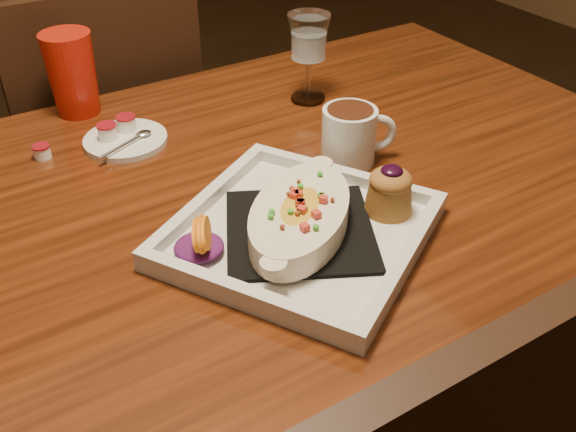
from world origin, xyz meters
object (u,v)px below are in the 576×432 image
plate (306,222)px  goblet (309,42)px  chair_far (109,158)px  table (228,252)px  red_tumbler (72,74)px  saucer (124,138)px  coffee_mug (351,133)px

plate → goblet: size_ratio=2.63×
chair_far → table: bearing=90.0°
chair_far → red_tumbler: 0.40m
table → plate: size_ratio=3.50×
saucer → table: bearing=-75.3°
chair_far → red_tumbler: bearing=67.9°
coffee_mug → saucer: 0.38m
goblet → red_tumbler: size_ratio=1.10×
table → plate: plate is taller
table → saucer: (-0.06, 0.25, 0.11)m
saucer → red_tumbler: (-0.03, 0.15, 0.06)m
chair_far → goblet: size_ratio=5.69×
plate → red_tumbler: size_ratio=2.89×
chair_far → coffee_mug: (0.22, -0.63, 0.29)m
table → saucer: 0.28m
goblet → table: bearing=-142.7°
plate → coffee_mug: size_ratio=3.61×
chair_far → red_tumbler: chair_far is taller
coffee_mug → goblet: goblet is taller
table → coffee_mug: (0.22, -0.00, 0.15)m
goblet → red_tumbler: goblet is taller
chair_far → goblet: 0.61m
plate → coffee_mug: 0.22m
table → red_tumbler: size_ratio=10.11×
goblet → plate: bearing=-123.5°
table → goblet: bearing=37.3°
saucer → coffee_mug: bearing=-40.7°
red_tumbler → chair_far: bearing=67.9°
goblet → saucer: 0.37m
saucer → red_tumbler: bearing=100.6°
plate → goblet: (0.24, 0.36, 0.09)m
goblet → red_tumbler: (-0.39, 0.18, -0.04)m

